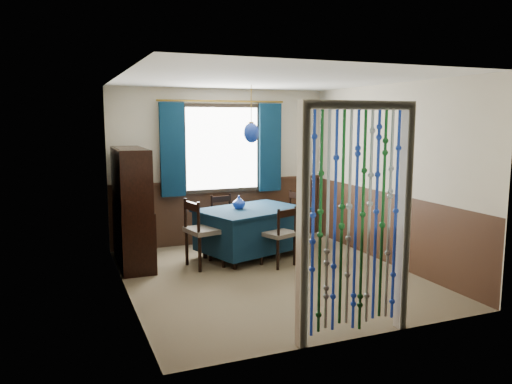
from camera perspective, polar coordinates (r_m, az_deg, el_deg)
name	(u,v)px	position (r m, az deg, el deg)	size (l,w,h in m)	color
floor	(270,276)	(6.56, 1.60, -9.58)	(4.00, 4.00, 0.00)	brown
ceiling	(271,79)	(6.26, 1.70, 12.74)	(4.00, 4.00, 0.00)	silver
wall_back	(221,167)	(8.15, -4.00, 2.90)	(3.60, 3.60, 0.00)	#C0B69D
wall_front	(360,206)	(4.55, 11.80, -1.56)	(3.60, 3.60, 0.00)	#C0B69D
wall_left	(124,188)	(5.81, -14.83, 0.46)	(4.00, 4.00, 0.00)	#C0B69D
wall_right	(388,175)	(7.20, 14.90, 1.93)	(4.00, 4.00, 0.00)	#C0B69D
wainscot_back	(222,212)	(8.24, -3.91, -2.30)	(3.60, 3.60, 0.00)	#3A2316
wainscot_front	(357,286)	(4.74, 11.42, -10.49)	(3.60, 3.60, 0.00)	#3A2316
wainscot_left	(128,252)	(5.96, -14.42, -6.69)	(4.00, 4.00, 0.00)	#3A2316
wainscot_right	(386,227)	(7.31, 14.59, -3.93)	(4.00, 4.00, 0.00)	#3A2316
window	(222,148)	(8.08, -3.91, 4.99)	(1.32, 0.12, 1.42)	black
doorway	(356,226)	(4.64, 11.31, -3.88)	(1.16, 0.12, 2.18)	silver
dining_table	(251,228)	(7.38, -0.54, -4.19)	(1.74, 1.45, 0.72)	#0A2136
chair_near	(280,234)	(6.91, 2.73, -4.83)	(0.53, 0.52, 0.84)	black
chair_far	(225,219)	(7.95, -3.55, -3.14)	(0.47, 0.45, 0.82)	black
chair_left	(203,231)	(6.88, -6.11, -4.46)	(0.53, 0.55, 0.95)	black
chair_right	(293,217)	(8.01, 4.23, -2.88)	(0.56, 0.56, 0.87)	black
sideboard	(132,224)	(7.13, -13.97, -3.62)	(0.45, 1.25, 1.63)	black
pendant_lamp	(251,133)	(7.21, -0.55, 6.80)	(0.23, 0.23, 0.82)	olive
vase_table	(239,203)	(7.31, -1.97, -1.23)	(0.17, 0.17, 0.18)	navy
bowl_shelf	(138,186)	(6.79, -13.33, 0.70)	(0.23, 0.23, 0.06)	beige
vase_sideboard	(133,198)	(7.33, -13.89, -0.67)	(0.17, 0.17, 0.18)	beige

